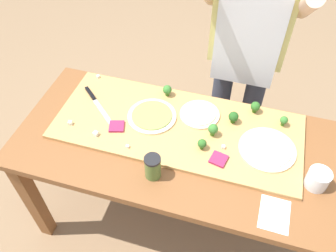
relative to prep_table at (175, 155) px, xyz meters
name	(u,v)px	position (x,y,z in m)	size (l,w,h in m)	color
ground_plane	(174,216)	(0.00, 0.00, -0.66)	(8.00, 8.00, 0.00)	#896B4C
prep_table	(175,155)	(0.00, 0.00, 0.00)	(1.59, 0.75, 0.77)	brown
cutting_board	(177,126)	(-0.02, 0.09, 0.12)	(1.24, 0.52, 0.02)	tan
chefs_knife	(95,100)	(-0.49, 0.14, 0.13)	(0.25, 0.23, 0.02)	#B7BABF
pizza_whole_cheese_artichoke	(200,114)	(0.07, 0.20, 0.13)	(0.21, 0.21, 0.02)	beige
pizza_whole_white_garlic	(267,149)	(0.43, 0.06, 0.13)	(0.27, 0.27, 0.02)	beige
pizza_whole_pesto_green	(152,116)	(-0.16, 0.11, 0.13)	(0.25, 0.25, 0.02)	beige
pizza_slice_near_left	(219,159)	(0.22, -0.06, 0.13)	(0.07, 0.07, 0.01)	#9E234C
pizza_slice_center	(117,126)	(-0.31, -0.01, 0.13)	(0.07, 0.07, 0.01)	#9E234C
broccoli_floret_back_mid	(202,144)	(0.13, -0.02, 0.16)	(0.04, 0.04, 0.06)	#366618
broccoli_floret_center_left	(167,90)	(-0.13, 0.29, 0.16)	(0.05, 0.05, 0.06)	#3F7220
broccoli_floret_front_mid	(255,107)	(0.34, 0.30, 0.16)	(0.05, 0.05, 0.06)	#366618
broccoli_floret_back_right	(213,129)	(0.17, 0.08, 0.17)	(0.05, 0.05, 0.07)	#3F7220
broccoli_floret_front_right	(284,120)	(0.49, 0.25, 0.16)	(0.04, 0.04, 0.06)	#3F7220
broccoli_floret_front_left	(234,117)	(0.25, 0.20, 0.16)	(0.05, 0.05, 0.07)	#2C5915
cheese_crumble_a	(96,134)	(-0.38, -0.08, 0.14)	(0.02, 0.02, 0.02)	white
cheese_crumble_b	(127,146)	(-0.21, -0.11, 0.13)	(0.01, 0.01, 0.01)	white
cheese_crumble_c	(70,123)	(-0.54, -0.05, 0.14)	(0.02, 0.02, 0.02)	silver
cheese_crumble_d	(223,147)	(0.23, 0.01, 0.13)	(0.02, 0.02, 0.02)	white
cheese_crumble_e	(98,76)	(-0.56, 0.32, 0.13)	(0.02, 0.02, 0.02)	white
flour_cup	(317,180)	(0.66, -0.06, 0.15)	(0.10, 0.10, 0.09)	white
sauce_jar	(153,167)	(-0.05, -0.22, 0.17)	(0.07, 0.07, 0.12)	#517033
recipe_note	(274,214)	(0.50, -0.26, 0.11)	(0.12, 0.16, 0.00)	white
cook_center	(248,42)	(0.23, 0.61, 0.34)	(0.54, 0.39, 1.67)	#333847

